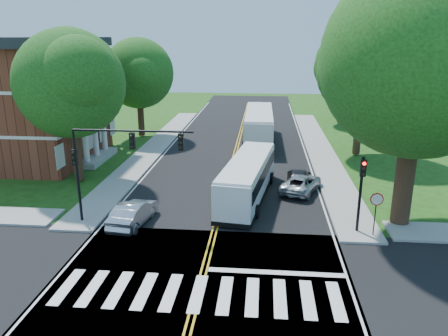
# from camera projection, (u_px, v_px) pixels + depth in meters

# --- Properties ---
(ground) EXTENTS (140.00, 140.00, 0.00)m
(ground) POSITION_uv_depth(u_px,v_px,m) (200.00, 287.00, 19.73)
(ground) COLOR #1F4010
(ground) RESTS_ON ground
(road) EXTENTS (14.00, 96.00, 0.01)m
(road) POSITION_uv_depth(u_px,v_px,m) (231.00, 170.00, 36.88)
(road) COLOR black
(road) RESTS_ON ground
(cross_road) EXTENTS (60.00, 12.00, 0.01)m
(cross_road) POSITION_uv_depth(u_px,v_px,m) (200.00, 287.00, 19.73)
(cross_road) COLOR black
(cross_road) RESTS_ON ground
(center_line) EXTENTS (0.36, 70.00, 0.01)m
(center_line) POSITION_uv_depth(u_px,v_px,m) (234.00, 158.00, 40.69)
(center_line) COLOR gold
(center_line) RESTS_ON road
(edge_line_w) EXTENTS (0.12, 70.00, 0.01)m
(edge_line_w) POSITION_uv_depth(u_px,v_px,m) (162.00, 156.00, 41.29)
(edge_line_w) COLOR silver
(edge_line_w) RESTS_ON road
(edge_line_e) EXTENTS (0.12, 70.00, 0.01)m
(edge_line_e) POSITION_uv_depth(u_px,v_px,m) (308.00, 159.00, 40.09)
(edge_line_e) COLOR silver
(edge_line_e) RESTS_ON road
(crosswalk) EXTENTS (12.60, 3.00, 0.01)m
(crosswalk) POSITION_uv_depth(u_px,v_px,m) (198.00, 293.00, 19.25)
(crosswalk) COLOR silver
(crosswalk) RESTS_ON road
(stop_bar) EXTENTS (6.60, 0.40, 0.01)m
(stop_bar) POSITION_uv_depth(u_px,v_px,m) (277.00, 272.00, 20.94)
(stop_bar) COLOR silver
(stop_bar) RESTS_ON road
(sidewalk_nw) EXTENTS (2.60, 40.00, 0.15)m
(sidewalk_nw) POSITION_uv_depth(u_px,v_px,m) (155.00, 147.00, 44.27)
(sidewalk_nw) COLOR gray
(sidewalk_nw) RESTS_ON ground
(sidewalk_ne) EXTENTS (2.60, 40.00, 0.15)m
(sidewalk_ne) POSITION_uv_depth(u_px,v_px,m) (320.00, 151.00, 42.80)
(sidewalk_ne) COLOR gray
(sidewalk_ne) RESTS_ON ground
(tree_ne_big) EXTENTS (10.80, 10.80, 14.91)m
(tree_ne_big) POSITION_uv_depth(u_px,v_px,m) (419.00, 61.00, 23.59)
(tree_ne_big) COLOR #381F16
(tree_ne_big) RESTS_ON ground
(tree_west_near) EXTENTS (8.00, 8.00, 11.40)m
(tree_west_near) POSITION_uv_depth(u_px,v_px,m) (70.00, 84.00, 31.91)
(tree_west_near) COLOR #381F16
(tree_west_near) RESTS_ON ground
(tree_west_far) EXTENTS (7.60, 7.60, 10.67)m
(tree_west_far) POSITION_uv_depth(u_px,v_px,m) (138.00, 73.00, 47.26)
(tree_west_far) COLOR #381F16
(tree_west_far) RESTS_ON ground
(tree_east_mid) EXTENTS (8.40, 8.40, 11.93)m
(tree_east_mid) POSITION_uv_depth(u_px,v_px,m) (363.00, 71.00, 39.30)
(tree_east_mid) COLOR #381F16
(tree_east_mid) RESTS_ON ground
(tree_east_far) EXTENTS (7.20, 7.20, 10.34)m
(tree_east_far) POSITION_uv_depth(u_px,v_px,m) (344.00, 69.00, 54.74)
(tree_east_far) COLOR #381F16
(tree_east_far) RESTS_ON ground
(signal_nw) EXTENTS (7.15, 0.46, 5.66)m
(signal_nw) POSITION_uv_depth(u_px,v_px,m) (114.00, 154.00, 25.10)
(signal_nw) COLOR black
(signal_nw) RESTS_ON ground
(signal_ne) EXTENTS (0.30, 0.46, 4.40)m
(signal_ne) POSITION_uv_depth(u_px,v_px,m) (361.00, 185.00, 24.28)
(signal_ne) COLOR black
(signal_ne) RESTS_ON ground
(stop_sign) EXTENTS (0.76, 0.08, 2.53)m
(stop_sign) POSITION_uv_depth(u_px,v_px,m) (376.00, 204.00, 24.04)
(stop_sign) COLOR black
(stop_sign) RESTS_ON ground
(bus_lead) EXTENTS (3.84, 11.10, 2.81)m
(bus_lead) POSITION_uv_depth(u_px,v_px,m) (248.00, 178.00, 30.13)
(bus_lead) COLOR silver
(bus_lead) RESTS_ON road
(bus_follow) EXTENTS (3.25, 13.02, 3.37)m
(bus_follow) POSITION_uv_depth(u_px,v_px,m) (259.00, 126.00, 46.21)
(bus_follow) COLOR silver
(bus_follow) RESTS_ON road
(hatchback) EXTENTS (2.05, 4.53, 1.44)m
(hatchback) POSITION_uv_depth(u_px,v_px,m) (133.00, 213.00, 26.10)
(hatchback) COLOR #B7B9BF
(hatchback) RESTS_ON road
(suv) EXTENTS (3.61, 5.03, 1.27)m
(suv) POSITION_uv_depth(u_px,v_px,m) (301.00, 183.00, 31.70)
(suv) COLOR #ADAFB4
(suv) RESTS_ON road
(dark_sedan) EXTENTS (2.08, 4.49, 1.27)m
(dark_sedan) POSITION_uv_depth(u_px,v_px,m) (299.00, 177.00, 32.97)
(dark_sedan) COLOR black
(dark_sedan) RESTS_ON road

